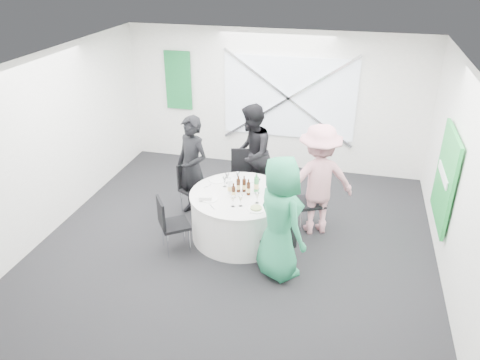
% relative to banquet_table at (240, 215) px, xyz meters
% --- Properties ---
extents(floor, '(6.00, 6.00, 0.00)m').
position_rel_banquet_table_xyz_m(floor, '(0.00, -0.20, -0.38)').
color(floor, black).
rests_on(floor, ground).
extents(ceiling, '(6.00, 6.00, 0.00)m').
position_rel_banquet_table_xyz_m(ceiling, '(0.00, -0.20, 2.42)').
color(ceiling, white).
rests_on(ceiling, wall_back).
extents(wall_back, '(6.00, 0.00, 6.00)m').
position_rel_banquet_table_xyz_m(wall_back, '(0.00, 2.80, 1.02)').
color(wall_back, white).
rests_on(wall_back, floor).
extents(wall_front, '(6.00, 0.00, 6.00)m').
position_rel_banquet_table_xyz_m(wall_front, '(0.00, -3.20, 1.02)').
color(wall_front, white).
rests_on(wall_front, floor).
extents(wall_left, '(0.00, 6.00, 6.00)m').
position_rel_banquet_table_xyz_m(wall_left, '(-3.00, -0.20, 1.02)').
color(wall_left, white).
rests_on(wall_left, floor).
extents(wall_right, '(0.00, 6.00, 6.00)m').
position_rel_banquet_table_xyz_m(wall_right, '(3.00, -0.20, 1.02)').
color(wall_right, white).
rests_on(wall_right, floor).
extents(window_panel, '(2.60, 0.03, 1.60)m').
position_rel_banquet_table_xyz_m(window_panel, '(0.30, 2.76, 1.12)').
color(window_panel, silver).
rests_on(window_panel, wall_back).
extents(window_brace_a, '(2.63, 0.05, 1.84)m').
position_rel_banquet_table_xyz_m(window_brace_a, '(0.30, 2.72, 1.12)').
color(window_brace_a, silver).
rests_on(window_brace_a, window_panel).
extents(window_brace_b, '(2.63, 0.05, 1.84)m').
position_rel_banquet_table_xyz_m(window_brace_b, '(0.30, 2.72, 1.12)').
color(window_brace_b, silver).
rests_on(window_brace_b, window_panel).
extents(green_banner, '(0.55, 0.04, 1.20)m').
position_rel_banquet_table_xyz_m(green_banner, '(-2.00, 2.75, 1.32)').
color(green_banner, '#136129').
rests_on(green_banner, wall_back).
extents(green_sign, '(0.05, 1.20, 1.40)m').
position_rel_banquet_table_xyz_m(green_sign, '(2.94, 0.40, 0.82)').
color(green_sign, green).
rests_on(green_sign, wall_right).
extents(banquet_table, '(1.56, 1.56, 0.76)m').
position_rel_banquet_table_xyz_m(banquet_table, '(0.00, 0.00, 0.00)').
color(banquet_table, silver).
rests_on(banquet_table, floor).
extents(chair_back, '(0.52, 0.53, 0.96)m').
position_rel_banquet_table_xyz_m(chair_back, '(-0.24, 1.16, 0.18)').
color(chair_back, black).
rests_on(chair_back, floor).
extents(chair_back_left, '(0.55, 0.55, 0.88)m').
position_rel_banquet_table_xyz_m(chair_back_left, '(-1.02, 0.58, 0.13)').
color(chair_back_left, black).
rests_on(chair_back_left, floor).
extents(chair_back_right, '(0.60, 0.59, 0.98)m').
position_rel_banquet_table_xyz_m(chair_back_right, '(1.10, 0.54, 0.19)').
color(chair_back_right, black).
rests_on(chair_back_right, floor).
extents(chair_front_right, '(0.52, 0.52, 0.82)m').
position_rel_banquet_table_xyz_m(chair_front_right, '(0.78, -0.71, 0.09)').
color(chair_front_right, black).
rests_on(chair_front_right, floor).
extents(chair_front_left, '(0.57, 0.57, 0.90)m').
position_rel_banquet_table_xyz_m(chair_front_left, '(-0.92, -0.65, 0.15)').
color(chair_front_left, black).
rests_on(chair_front_left, floor).
extents(person_man_back_left, '(0.77, 0.67, 1.77)m').
position_rel_banquet_table_xyz_m(person_man_back_left, '(-0.94, 0.48, 0.50)').
color(person_man_back_left, black).
rests_on(person_man_back_left, floor).
extents(person_man_back, '(0.55, 0.91, 1.79)m').
position_rel_banquet_table_xyz_m(person_man_back, '(-0.11, 1.25, 0.51)').
color(person_man_back, black).
rests_on(person_man_back, floor).
extents(person_woman_pink, '(1.30, 0.95, 1.82)m').
position_rel_banquet_table_xyz_m(person_woman_pink, '(1.14, 0.47, 0.53)').
color(person_woman_pink, '#C9828C').
rests_on(person_woman_pink, floor).
extents(person_woman_green, '(1.02, 1.03, 1.79)m').
position_rel_banquet_table_xyz_m(person_woman_green, '(0.75, -0.78, 0.52)').
color(person_woman_green, '#24865A').
rests_on(person_woman_green, floor).
extents(plate_back, '(0.25, 0.25, 0.01)m').
position_rel_banquet_table_xyz_m(plate_back, '(0.04, 0.52, 0.39)').
color(plate_back, white).
rests_on(plate_back, banquet_table).
extents(plate_back_left, '(0.27, 0.27, 0.01)m').
position_rel_banquet_table_xyz_m(plate_back_left, '(-0.47, 0.36, 0.39)').
color(plate_back_left, white).
rests_on(plate_back_left, banquet_table).
extents(plate_back_right, '(0.26, 0.26, 0.04)m').
position_rel_banquet_table_xyz_m(plate_back_right, '(0.47, 0.26, 0.40)').
color(plate_back_right, white).
rests_on(plate_back_right, banquet_table).
extents(plate_front_right, '(0.26, 0.26, 0.04)m').
position_rel_banquet_table_xyz_m(plate_front_right, '(0.34, -0.40, 0.40)').
color(plate_front_right, white).
rests_on(plate_front_right, banquet_table).
extents(plate_front_left, '(0.24, 0.24, 0.01)m').
position_rel_banquet_table_xyz_m(plate_front_left, '(-0.40, -0.28, 0.39)').
color(plate_front_left, white).
rests_on(plate_front_left, banquet_table).
extents(napkin, '(0.21, 0.17, 0.05)m').
position_rel_banquet_table_xyz_m(napkin, '(-0.46, -0.30, 0.42)').
color(napkin, silver).
rests_on(napkin, plate_front_left).
extents(beer_bottle_a, '(0.06, 0.06, 0.28)m').
position_rel_banquet_table_xyz_m(beer_bottle_a, '(-0.04, 0.06, 0.49)').
color(beer_bottle_a, '#37180A').
rests_on(beer_bottle_a, banquet_table).
extents(beer_bottle_b, '(0.06, 0.06, 0.27)m').
position_rel_banquet_table_xyz_m(beer_bottle_b, '(0.04, 0.10, 0.48)').
color(beer_bottle_b, '#37180A').
rests_on(beer_bottle_b, banquet_table).
extents(beer_bottle_c, '(0.06, 0.06, 0.26)m').
position_rel_banquet_table_xyz_m(beer_bottle_c, '(0.13, 0.01, 0.48)').
color(beer_bottle_c, '#37180A').
rests_on(beer_bottle_c, banquet_table).
extents(beer_bottle_d, '(0.06, 0.06, 0.24)m').
position_rel_banquet_table_xyz_m(beer_bottle_d, '(-0.07, -0.13, 0.47)').
color(beer_bottle_d, '#37180A').
rests_on(beer_bottle_d, banquet_table).
extents(green_water_bottle, '(0.08, 0.08, 0.30)m').
position_rel_banquet_table_xyz_m(green_water_bottle, '(0.23, 0.14, 0.50)').
color(green_water_bottle, '#3A974E').
rests_on(green_water_bottle, banquet_table).
extents(clear_water_bottle, '(0.08, 0.08, 0.29)m').
position_rel_banquet_table_xyz_m(clear_water_bottle, '(-0.15, -0.02, 0.49)').
color(clear_water_bottle, white).
rests_on(clear_water_bottle, banquet_table).
extents(wine_glass_a, '(0.07, 0.07, 0.17)m').
position_rel_banquet_table_xyz_m(wine_glass_a, '(0.10, -0.36, 0.50)').
color(wine_glass_a, white).
rests_on(wine_glass_a, banquet_table).
extents(wine_glass_b, '(0.07, 0.07, 0.17)m').
position_rel_banquet_table_xyz_m(wine_glass_b, '(0.23, 0.23, 0.50)').
color(wine_glass_b, white).
rests_on(wine_glass_b, banquet_table).
extents(wine_glass_c, '(0.07, 0.07, 0.17)m').
position_rel_banquet_table_xyz_m(wine_glass_c, '(-0.13, 0.39, 0.50)').
color(wine_glass_c, white).
rests_on(wine_glass_c, banquet_table).
extents(wine_glass_d, '(0.07, 0.07, 0.17)m').
position_rel_banquet_table_xyz_m(wine_glass_d, '(-0.01, -0.40, 0.50)').
color(wine_glass_d, white).
rests_on(wine_glass_d, banquet_table).
extents(wine_glass_e, '(0.07, 0.07, 0.17)m').
position_rel_banquet_table_xyz_m(wine_glass_e, '(-0.29, 0.18, 0.50)').
color(wine_glass_e, white).
rests_on(wine_glass_e, banquet_table).
extents(wine_glass_f, '(0.07, 0.07, 0.17)m').
position_rel_banquet_table_xyz_m(wine_glass_f, '(0.31, -0.21, 0.50)').
color(wine_glass_f, white).
rests_on(wine_glass_f, banquet_table).
extents(wine_glass_g, '(0.07, 0.07, 0.17)m').
position_rel_banquet_table_xyz_m(wine_glass_g, '(-0.29, 0.31, 0.50)').
color(wine_glass_g, white).
rests_on(wine_glass_g, banquet_table).
extents(fork_a, '(0.08, 0.14, 0.01)m').
position_rel_banquet_table_xyz_m(fork_a, '(0.57, 0.11, 0.38)').
color(fork_a, silver).
rests_on(fork_a, banquet_table).
extents(knife_a, '(0.08, 0.14, 0.01)m').
position_rel_banquet_table_xyz_m(knife_a, '(0.42, 0.39, 0.38)').
color(knife_a, silver).
rests_on(knife_a, banquet_table).
extents(fork_b, '(0.09, 0.14, 0.01)m').
position_rel_banquet_table_xyz_m(fork_b, '(-0.39, 0.42, 0.38)').
color(fork_b, silver).
rests_on(fork_b, banquet_table).
extents(knife_b, '(0.08, 0.14, 0.01)m').
position_rel_banquet_table_xyz_m(knife_b, '(-0.56, 0.11, 0.38)').
color(knife_b, silver).
rests_on(knife_b, banquet_table).
extents(fork_c, '(0.11, 0.12, 0.01)m').
position_rel_banquet_table_xyz_m(fork_c, '(0.31, -0.48, 0.38)').
color(fork_c, silver).
rests_on(fork_c, banquet_table).
extents(knife_c, '(0.11, 0.13, 0.01)m').
position_rel_banquet_table_xyz_m(knife_c, '(0.54, -0.21, 0.38)').
color(knife_c, silver).
rests_on(knife_c, banquet_table).
extents(fork_d, '(0.15, 0.03, 0.01)m').
position_rel_banquet_table_xyz_m(fork_d, '(0.13, 0.56, 0.38)').
color(fork_d, silver).
rests_on(fork_d, banquet_table).
extents(knife_d, '(0.15, 0.02, 0.01)m').
position_rel_banquet_table_xyz_m(knife_d, '(-0.17, 0.55, 0.38)').
color(knife_d, silver).
rests_on(knife_d, banquet_table).
extents(fork_e, '(0.11, 0.12, 0.01)m').
position_rel_banquet_table_xyz_m(fork_e, '(-0.52, -0.24, 0.38)').
color(fork_e, silver).
rests_on(fork_e, banquet_table).
extents(knife_e, '(0.11, 0.12, 0.01)m').
position_rel_banquet_table_xyz_m(knife_e, '(-0.30, -0.49, 0.38)').
color(knife_e, silver).
rests_on(knife_e, banquet_table).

